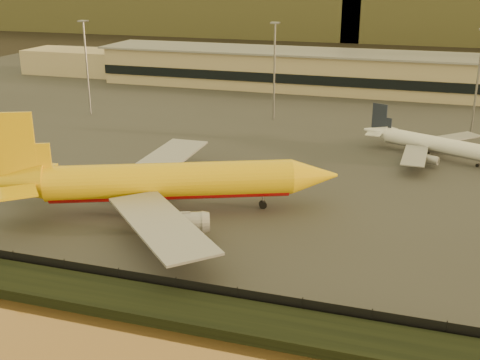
# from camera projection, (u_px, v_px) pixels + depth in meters

# --- Properties ---
(ground) EXTENTS (900.00, 900.00, 0.00)m
(ground) POSITION_uv_depth(u_px,v_px,m) (200.00, 250.00, 87.52)
(ground) COLOR black
(ground) RESTS_ON ground
(embankment) EXTENTS (320.00, 7.00, 1.40)m
(embankment) POSITION_uv_depth(u_px,v_px,m) (148.00, 304.00, 72.03)
(embankment) COLOR black
(embankment) RESTS_ON ground
(tarmac) EXTENTS (320.00, 220.00, 0.20)m
(tarmac) POSITION_uv_depth(u_px,v_px,m) (320.00, 110.00, 172.77)
(tarmac) COLOR #2D2D2D
(tarmac) RESTS_ON ground
(perimeter_fence) EXTENTS (300.00, 0.05, 2.20)m
(perimeter_fence) POSITION_uv_depth(u_px,v_px,m) (162.00, 284.00, 75.42)
(perimeter_fence) COLOR black
(perimeter_fence) RESTS_ON tarmac
(terminal_building) EXTENTS (202.00, 25.00, 12.60)m
(terminal_building) POSITION_uv_depth(u_px,v_px,m) (295.00, 70.00, 202.32)
(terminal_building) COLOR tan
(terminal_building) RESTS_ON tarmac
(apron_light_masts) EXTENTS (152.20, 12.20, 25.40)m
(apron_light_masts) POSITION_uv_depth(u_px,v_px,m) (369.00, 69.00, 145.29)
(apron_light_masts) COLOR slate
(apron_light_masts) RESTS_ON tarmac
(dhl_cargo_jet) EXTENTS (55.91, 52.93, 17.48)m
(dhl_cargo_jet) POSITION_uv_depth(u_px,v_px,m) (164.00, 182.00, 98.90)
(dhl_cargo_jet) COLOR #E4B10C
(dhl_cargo_jet) RESTS_ON tarmac
(white_narrowbody_jet) EXTENTS (32.48, 30.69, 9.82)m
(white_narrowbody_jet) POSITION_uv_depth(u_px,v_px,m) (434.00, 144.00, 128.24)
(white_narrowbody_jet) COLOR white
(white_narrowbody_jet) RESTS_ON tarmac
(gse_vehicle_yellow) EXTENTS (4.09, 2.44, 1.72)m
(gse_vehicle_yellow) POSITION_uv_depth(u_px,v_px,m) (270.00, 186.00, 110.03)
(gse_vehicle_yellow) COLOR #E4B10C
(gse_vehicle_yellow) RESTS_ON tarmac
(gse_vehicle_white) EXTENTS (4.76, 3.34, 1.96)m
(gse_vehicle_white) POSITION_uv_depth(u_px,v_px,m) (222.00, 175.00, 115.55)
(gse_vehicle_white) COLOR white
(gse_vehicle_white) RESTS_ON tarmac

